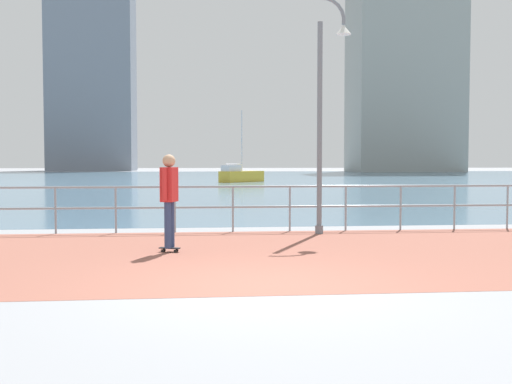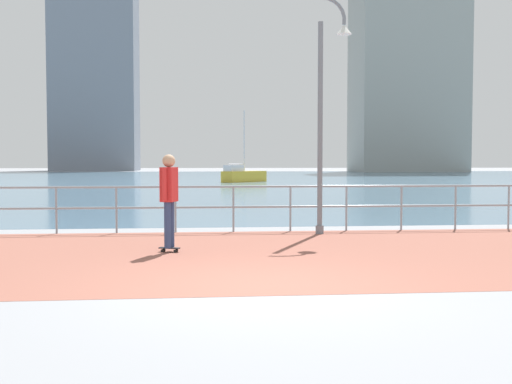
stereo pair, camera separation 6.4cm
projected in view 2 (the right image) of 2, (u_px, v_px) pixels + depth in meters
ground at (209, 183)px, 48.19m from camera, size 220.00×220.00×0.00m
brick_paving at (244, 254)px, 11.33m from camera, size 28.00×7.15×0.01m
harbor_water at (207, 179)px, 59.63m from camera, size 180.00×88.00×0.00m
waterfront_railing at (233, 200)px, 14.85m from camera, size 25.25×0.06×1.13m
lamppost at (327, 103)px, 14.29m from camera, size 0.79×0.45×5.56m
skateboarder at (169, 193)px, 11.49m from camera, size 0.41×0.55×1.85m
sailboat_teal at (243, 175)px, 50.77m from camera, size 3.98×3.84×5.93m
tower_glass at (408, 42)px, 100.44m from camera, size 17.43×11.02×44.38m
tower_slate at (96, 80)px, 111.39m from camera, size 14.82×11.43×34.62m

